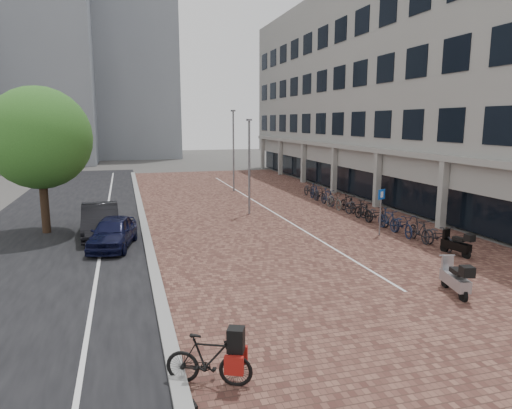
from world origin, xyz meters
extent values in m
plane|color=#474442|center=(0.00, 0.00, 0.00)|extent=(140.00, 140.00, 0.00)
cube|color=brown|center=(2.00, 12.00, 0.01)|extent=(14.50, 42.00, 0.04)
cube|color=black|center=(-9.00, 12.00, 0.01)|extent=(8.00, 50.00, 0.03)
cube|color=gray|center=(-5.10, 12.00, 0.07)|extent=(0.35, 42.00, 0.14)
cube|color=white|center=(-7.00, 12.00, 0.02)|extent=(0.12, 44.00, 0.00)
cube|color=white|center=(2.20, 12.00, 0.04)|extent=(0.10, 30.00, 0.00)
cube|color=gray|center=(13.00, 16.00, 8.50)|extent=(8.00, 40.00, 13.00)
cube|color=black|center=(9.60, 16.00, 1.70)|extent=(0.15, 38.00, 3.20)
cube|color=gray|center=(9.40, 16.00, 3.45)|extent=(1.60, 38.00, 0.30)
cube|color=gray|center=(8.80, 4.00, 1.70)|extent=(0.35, 0.35, 3.40)
cube|color=gray|center=(8.80, 10.00, 1.70)|extent=(0.35, 0.35, 3.40)
cube|color=gray|center=(8.80, 16.00, 1.70)|extent=(0.35, 0.35, 3.40)
cube|color=gray|center=(8.80, 22.00, 1.70)|extent=(0.35, 0.35, 3.40)
cube|color=gray|center=(8.80, 28.00, 1.70)|extent=(0.35, 0.35, 3.40)
cube|color=gray|center=(8.80, 34.00, 1.70)|extent=(0.35, 0.35, 3.40)
cube|color=gray|center=(-16.00, 48.00, 16.00)|extent=(14.00, 12.00, 32.00)
cube|color=gray|center=(-4.00, 55.00, 13.00)|extent=(12.00, 10.00, 26.00)
imported|color=black|center=(-6.50, 4.86, 0.65)|extent=(2.29, 4.05, 1.30)
imported|color=black|center=(-7.07, 7.00, 0.74)|extent=(1.77, 4.58, 1.49)
imported|color=black|center=(-4.50, -6.28, 0.53)|extent=(1.81, 1.19, 1.06)
cube|color=black|center=(-4.50, -6.28, 1.01)|extent=(0.41, 0.40, 0.48)
cube|color=maroon|center=(-4.72, -6.28, 0.58)|extent=(0.38, 0.25, 0.37)
cube|color=maroon|center=(-4.28, -6.28, 0.58)|extent=(0.38, 0.25, 0.37)
cylinder|color=slate|center=(5.19, 3.56, 0.99)|extent=(0.07, 0.07, 1.98)
cube|color=blue|center=(5.19, 3.53, 1.93)|extent=(0.43, 0.21, 0.45)
cylinder|color=slate|center=(0.74, 9.94, 2.63)|extent=(0.12, 0.12, 5.26)
cylinder|color=slate|center=(1.89, 18.60, 2.97)|extent=(0.12, 0.12, 5.94)
cylinder|color=#382619|center=(-9.56, 8.39, 1.48)|extent=(0.38, 0.38, 2.96)
sphere|color=#2C5C1F|center=(-9.56, 8.39, 4.44)|extent=(4.65, 4.65, 4.65)
sphere|color=#2C5C1F|center=(-9.04, 9.03, 3.80)|extent=(2.96, 2.96, 2.96)
imported|color=black|center=(6.39, 1.00, 0.52)|extent=(0.82, 2.01, 1.04)
imported|color=black|center=(6.29, 2.15, 0.53)|extent=(0.72, 1.80, 1.05)
imported|color=#151E3B|center=(6.22, 3.30, 0.52)|extent=(0.98, 2.05, 1.04)
imported|color=#15203A|center=(6.16, 4.45, 0.53)|extent=(0.51, 1.75, 1.05)
imported|color=black|center=(6.25, 5.60, 0.52)|extent=(0.91, 2.04, 1.04)
imported|color=black|center=(6.09, 6.75, 0.53)|extent=(0.51, 1.75, 1.05)
imported|color=black|center=(6.32, 7.90, 0.52)|extent=(1.01, 2.06, 1.04)
imported|color=black|center=(6.41, 9.05, 0.53)|extent=(0.56, 1.76, 1.05)
imported|color=#54514D|center=(6.08, 10.20, 0.52)|extent=(0.69, 1.97, 1.04)
imported|color=#141D38|center=(6.18, 11.35, 0.53)|extent=(0.59, 1.77, 1.05)
imported|color=black|center=(6.17, 12.50, 0.52)|extent=(0.70, 1.98, 1.04)
imported|color=#141F39|center=(6.28, 13.65, 0.53)|extent=(0.62, 1.78, 1.05)
imported|color=black|center=(6.39, 14.80, 0.52)|extent=(0.80, 2.01, 1.04)
camera|label=1|loc=(-5.93, -14.63, 5.18)|focal=32.37mm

